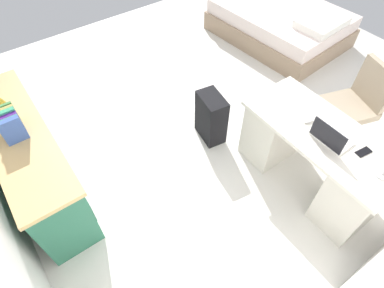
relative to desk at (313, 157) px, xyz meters
name	(u,v)px	position (x,y,z in m)	size (l,w,h in m)	color
ground_plane	(232,116)	(1.14, -0.02, -0.38)	(6.13, 6.13, 0.00)	silver
desk	(313,157)	(0.00, 0.00, 0.00)	(1.45, 0.67, 0.73)	silver
office_chair	(351,109)	(0.18, -0.80, 0.04)	(0.58, 0.58, 0.94)	black
credenza	(34,160)	(1.51, 2.17, 0.01)	(1.80, 0.48, 0.79)	#28664C
bed	(280,23)	(2.08, -1.75, -0.14)	(2.00, 1.54, 0.58)	gray
suitcase_black	(211,118)	(1.06, 0.40, -0.09)	(0.36, 0.22, 0.57)	black
laptop	(330,137)	(-0.08, 0.06, 0.40)	(0.31, 0.22, 0.21)	silver
computer_mouse	(308,120)	(0.18, 0.02, 0.36)	(0.06, 0.10, 0.03)	white
cell_phone_near_laptop	(364,152)	(-0.33, -0.07, 0.35)	(0.07, 0.14, 0.01)	black
book_row	(10,123)	(1.51, 2.17, 0.51)	(0.27, 0.17, 0.23)	#3C5BA6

